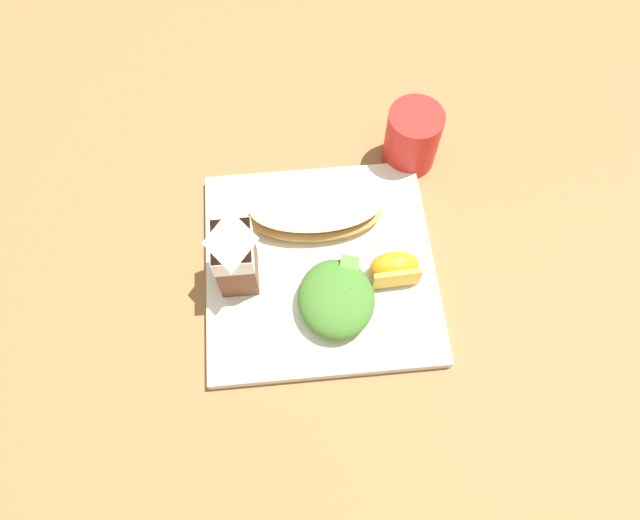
{
  "coord_description": "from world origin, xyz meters",
  "views": [
    {
      "loc": [
        -0.3,
        0.03,
        0.65
      ],
      "look_at": [
        0.0,
        0.0,
        0.03
      ],
      "focal_mm": 32.07,
      "sensor_mm": 36.0,
      "label": 1
    }
  ],
  "objects_px": {
    "white_plate": "(320,266)",
    "orange_wedge_front": "(394,268)",
    "cheesy_pizza_bread": "(317,211)",
    "green_salad_pile": "(336,298)",
    "drinking_red_cup": "(412,138)",
    "milk_carton": "(234,253)"
  },
  "relations": [
    {
      "from": "green_salad_pile",
      "to": "milk_carton",
      "type": "height_order",
      "value": "milk_carton"
    },
    {
      "from": "milk_carton",
      "to": "green_salad_pile",
      "type": "bearing_deg",
      "value": -113.89
    },
    {
      "from": "cheesy_pizza_bread",
      "to": "milk_carton",
      "type": "height_order",
      "value": "milk_carton"
    },
    {
      "from": "milk_carton",
      "to": "orange_wedge_front",
      "type": "bearing_deg",
      "value": -95.33
    },
    {
      "from": "cheesy_pizza_bread",
      "to": "drinking_red_cup",
      "type": "relative_size",
      "value": 1.92
    },
    {
      "from": "cheesy_pizza_bread",
      "to": "green_salad_pile",
      "type": "xyz_separation_m",
      "value": [
        -0.12,
        -0.01,
        0.0
      ]
    },
    {
      "from": "orange_wedge_front",
      "to": "drinking_red_cup",
      "type": "height_order",
      "value": "drinking_red_cup"
    },
    {
      "from": "cheesy_pizza_bread",
      "to": "white_plate",
      "type": "bearing_deg",
      "value": 178.21
    },
    {
      "from": "cheesy_pizza_bread",
      "to": "green_salad_pile",
      "type": "bearing_deg",
      "value": -174.25
    },
    {
      "from": "green_salad_pile",
      "to": "milk_carton",
      "type": "relative_size",
      "value": 0.91
    },
    {
      "from": "cheesy_pizza_bread",
      "to": "orange_wedge_front",
      "type": "distance_m",
      "value": 0.12
    },
    {
      "from": "orange_wedge_front",
      "to": "cheesy_pizza_bread",
      "type": "bearing_deg",
      "value": 44.27
    },
    {
      "from": "green_salad_pile",
      "to": "drinking_red_cup",
      "type": "xyz_separation_m",
      "value": [
        0.21,
        -0.12,
        0.01
      ]
    },
    {
      "from": "milk_carton",
      "to": "orange_wedge_front",
      "type": "height_order",
      "value": "milk_carton"
    },
    {
      "from": "cheesy_pizza_bread",
      "to": "orange_wedge_front",
      "type": "height_order",
      "value": "orange_wedge_front"
    },
    {
      "from": "white_plate",
      "to": "cheesy_pizza_bread",
      "type": "distance_m",
      "value": 0.07
    },
    {
      "from": "white_plate",
      "to": "milk_carton",
      "type": "bearing_deg",
      "value": 93.71
    },
    {
      "from": "green_salad_pile",
      "to": "drinking_red_cup",
      "type": "bearing_deg",
      "value": -29.9
    },
    {
      "from": "white_plate",
      "to": "milk_carton",
      "type": "distance_m",
      "value": 0.12
    },
    {
      "from": "milk_carton",
      "to": "drinking_red_cup",
      "type": "height_order",
      "value": "milk_carton"
    },
    {
      "from": "cheesy_pizza_bread",
      "to": "drinking_red_cup",
      "type": "bearing_deg",
      "value": -55.2
    },
    {
      "from": "white_plate",
      "to": "orange_wedge_front",
      "type": "xyz_separation_m",
      "value": [
        -0.02,
        -0.09,
        0.03
      ]
    }
  ]
}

